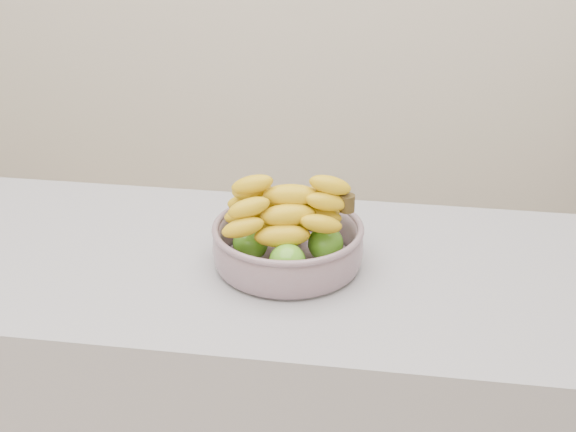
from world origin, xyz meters
TOP-DOWN VIEW (x-y plane):
  - fruit_bowl at (0.18, 0.09)m, footprint 0.28×0.28m

SIDE VIEW (x-z plane):
  - fruit_bowl at x=0.18m, z-range 0.87..1.03m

